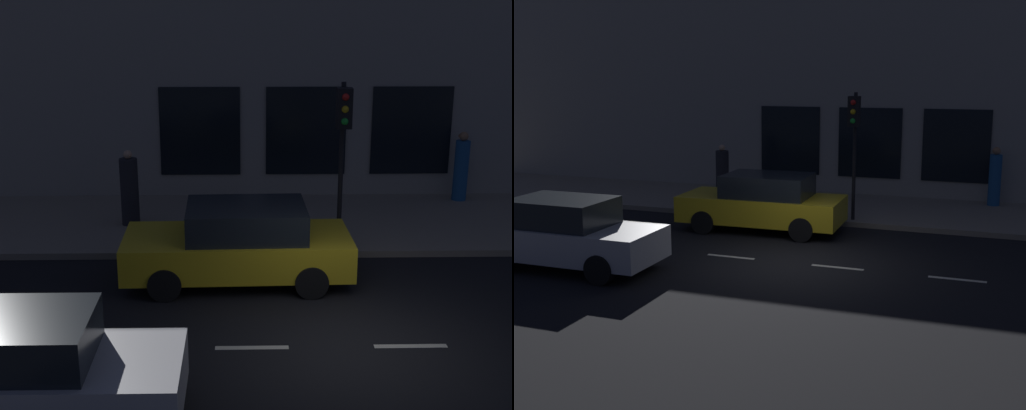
{
  "view_description": "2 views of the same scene",
  "coord_description": "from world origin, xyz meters",
  "views": [
    {
      "loc": [
        -10.21,
        1.74,
        5.54
      ],
      "look_at": [
        2.77,
        1.47,
        1.59
      ],
      "focal_mm": 49.06,
      "sensor_mm": 36.0,
      "label": 1
    },
    {
      "loc": [
        -13.83,
        -4.34,
        4.26
      ],
      "look_at": [
        1.98,
        1.32,
        0.9
      ],
      "focal_mm": 45.96,
      "sensor_mm": 36.0,
      "label": 2
    }
  ],
  "objects": [
    {
      "name": "ground_plane",
      "position": [
        0.0,
        0.0,
        0.0
      ],
      "size": [
        60.0,
        60.0,
        0.0
      ],
      "primitive_type": "plane",
      "color": "black"
    },
    {
      "name": "sidewalk",
      "position": [
        6.25,
        0.0,
        0.07
      ],
      "size": [
        4.5,
        32.0,
        0.15
      ],
      "color": "gray",
      "rests_on": "ground"
    },
    {
      "name": "building_facade",
      "position": [
        8.8,
        0.0,
        3.59
      ],
      "size": [
        0.65,
        32.0,
        7.2
      ],
      "color": "gray",
      "rests_on": "ground"
    },
    {
      "name": "lane_centre_line",
      "position": [
        0.0,
        -1.0,
        0.0
      ],
      "size": [
        0.12,
        27.2,
        0.01
      ],
      "color": "beige",
      "rests_on": "ground"
    },
    {
      "name": "traffic_light",
      "position": [
        4.19,
        -0.38,
        2.83
      ],
      "size": [
        0.45,
        0.32,
        3.62
      ],
      "color": "black",
      "rests_on": "sidewalk"
    },
    {
      "name": "parked_car_2",
      "position": [
        -2.05,
        4.64,
        0.79
      ],
      "size": [
        1.8,
        4.13,
        1.58
      ],
      "rotation": [
        0.0,
        0.0,
        3.14
      ],
      "color": "#B7B7BC",
      "rests_on": "ground"
    },
    {
      "name": "parked_car_3",
      "position": [
        2.78,
        1.8,
        0.79
      ],
      "size": [
        2.04,
        4.5,
        1.58
      ],
      "rotation": [
        0.0,
        0.0,
        0.02
      ],
      "color": "gold",
      "rests_on": "ground"
    },
    {
      "name": "pedestrian_0",
      "position": [
        7.92,
        -4.15,
        1.02
      ],
      "size": [
        0.53,
        0.53,
        1.87
      ],
      "rotation": [
        0.0,
        0.0,
        5.62
      ],
      "color": "#1E5189",
      "rests_on": "sidewalk"
    },
    {
      "name": "pedestrian_1",
      "position": [
        6.01,
        4.45,
        0.99
      ],
      "size": [
        0.61,
        0.61,
        1.83
      ],
      "rotation": [
        0.0,
        0.0,
        2.46
      ],
      "color": "#232328",
      "rests_on": "sidewalk"
    }
  ]
}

